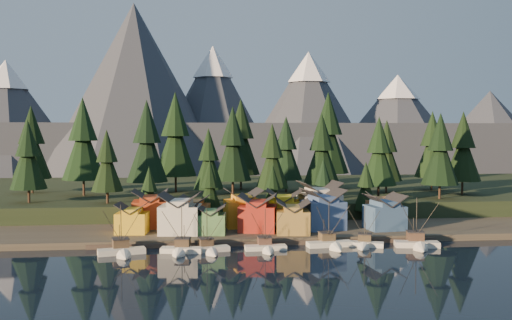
{
  "coord_description": "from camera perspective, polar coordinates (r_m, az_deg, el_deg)",
  "views": [
    {
      "loc": [
        -16.84,
        -112.34,
        25.97
      ],
      "look_at": [
        -0.67,
        30.0,
        18.7
      ],
      "focal_mm": 40.0,
      "sensor_mm": 36.0,
      "label": 1
    }
  ],
  "objects": [
    {
      "name": "boat_0",
      "position": [
        123.66,
        -13.24,
        -8.26
      ],
      "size": [
        10.51,
        11.02,
        11.59
      ],
      "rotation": [
        0.0,
        0.0,
        0.23
      ],
      "color": "silver",
      "rests_on": "ground"
    },
    {
      "name": "house_front_4",
      "position": [
        137.23,
        3.69,
        -5.6
      ],
      "size": [
        8.71,
        9.25,
        7.98
      ],
      "rotation": [
        0.0,
        0.0,
        -0.12
      ],
      "color": "olive",
      "rests_on": "shore_strip"
    },
    {
      "name": "tree_hill_15",
      "position": [
        195.1,
        -1.53,
        2.03
      ],
      "size": [
        13.34,
        13.34,
        31.08
      ],
      "color": "#332319",
      "rests_on": "hillside"
    },
    {
      "name": "tree_hill_9",
      "position": [
        171.9,
        6.58,
        0.85
      ],
      "size": [
        10.88,
        10.88,
        25.34
      ],
      "color": "#332319",
      "rests_on": "hillside"
    },
    {
      "name": "boat_4",
      "position": [
        129.2,
        7.56,
        -7.79
      ],
      "size": [
        10.78,
        11.57,
        11.29
      ],
      "rotation": [
        0.0,
        0.0,
        0.1
      ],
      "color": "white",
      "rests_on": "ground"
    },
    {
      "name": "tree_hill_2",
      "position": [
        162.25,
        -14.68,
        -0.3
      ],
      "size": [
        8.78,
        8.78,
        20.46
      ],
      "color": "#332319",
      "rests_on": "hillside"
    },
    {
      "name": "boat_3",
      "position": [
        124.71,
        1.05,
        -8.25
      ],
      "size": [
        9.36,
        10.14,
        10.04
      ],
      "rotation": [
        0.0,
        0.0,
        0.04
      ],
      "color": "silver",
      "rests_on": "ground"
    },
    {
      "name": "tree_shore_0",
      "position": [
        153.61,
        -10.63,
        -3.19
      ],
      "size": [
        6.53,
        6.53,
        15.21
      ],
      "color": "#332319",
      "rests_on": "shore_strip"
    },
    {
      "name": "tree_hill_1",
      "position": [
        183.4,
        -16.9,
        1.73
      ],
      "size": [
        13.05,
        13.05,
        30.41
      ],
      "color": "#332319",
      "rests_on": "hillside"
    },
    {
      "name": "mountain_ridge",
      "position": [
        326.18,
        -4.26,
        2.91
      ],
      "size": [
        560.0,
        190.0,
        90.0
      ],
      "color": "#3F4451",
      "rests_on": "ground"
    },
    {
      "name": "house_back_0",
      "position": [
        147.58,
        -10.51,
        -4.72
      ],
      "size": [
        8.78,
        8.43,
        9.56
      ],
      "rotation": [
        0.0,
        0.0,
        -0.0
      ],
      "color": "#9D3618",
      "rests_on": "shore_strip"
    },
    {
      "name": "tree_hill_14",
      "position": [
        201.36,
        17.2,
        1.26
      ],
      "size": [
        11.5,
        11.5,
        26.79
      ],
      "color": "#332319",
      "rests_on": "hillside"
    },
    {
      "name": "dock",
      "position": [
        132.41,
        0.96,
        -8.19
      ],
      "size": [
        80.0,
        4.0,
        1.0
      ],
      "primitive_type": "cube",
      "color": "#4B3E35",
      "rests_on": "ground"
    },
    {
      "name": "tree_hill_11",
      "position": [
        171.49,
        12.18,
        0.61
      ],
      "size": [
        10.44,
        10.44,
        24.31
      ],
      "color": "#332319",
      "rests_on": "hillside"
    },
    {
      "name": "tree_hill_13",
      "position": [
        176.22,
        17.94,
        0.79
      ],
      "size": [
        10.92,
        10.92,
        25.44
      ],
      "color": "#332319",
      "rests_on": "hillside"
    },
    {
      "name": "boat_1",
      "position": [
        123.1,
        -7.55,
        -8.3
      ],
      "size": [
        9.4,
        9.98,
        10.91
      ],
      "rotation": [
        0.0,
        0.0,
        -0.16
      ],
      "color": "white",
      "rests_on": "ground"
    },
    {
      "name": "house_front_6",
      "position": [
        145.9,
        12.73,
        -5.01
      ],
      "size": [
        9.64,
        9.23,
        8.67
      ],
      "rotation": [
        0.0,
        0.0,
        0.13
      ],
      "color": "#34537B",
      "rests_on": "shore_strip"
    },
    {
      "name": "tree_hill_6",
      "position": [
        177.87,
        -2.34,
        1.35
      ],
      "size": [
        11.9,
        11.9,
        27.72
      ],
      "color": "#332319",
      "rests_on": "hillside"
    },
    {
      "name": "tree_hill_5",
      "position": [
        162.64,
        -4.76,
        -0.12
      ],
      "size": [
        8.97,
        8.97,
        20.89
      ],
      "color": "#332319",
      "rests_on": "hillside"
    },
    {
      "name": "tree_shore_2",
      "position": [
        154.74,
        1.67,
        -3.06
      ],
      "size": [
        6.61,
        6.61,
        15.4
      ],
      "color": "#332319",
      "rests_on": "shore_strip"
    },
    {
      "name": "tree_hill_10",
      "position": [
        197.97,
        7.21,
        2.39
      ],
      "size": [
        14.35,
        14.35,
        33.43
      ],
      "color": "#332319",
      "rests_on": "hillside"
    },
    {
      "name": "boat_6",
      "position": [
        132.65,
        15.89,
        -7.44
      ],
      "size": [
        10.42,
        11.01,
        12.29
      ],
      "rotation": [
        0.0,
        0.0,
        -0.18
      ],
      "color": "beige",
      "rests_on": "ground"
    },
    {
      "name": "tree_hill_17",
      "position": [
        190.39,
        19.99,
        1.04
      ],
      "size": [
        11.27,
        11.27,
        26.25
      ],
      "color": "#332319",
      "rests_on": "hillside"
    },
    {
      "name": "house_front_1",
      "position": [
        137.74,
        -7.6,
        -5.21
      ],
      "size": [
        10.57,
        10.25,
        9.71
      ],
      "rotation": [
        0.0,
        0.0,
        -0.14
      ],
      "color": "beige",
      "rests_on": "shore_strip"
    },
    {
      "name": "house_back_3",
      "position": [
        148.31,
        2.83,
        -4.67
      ],
      "size": [
        10.49,
        9.67,
        9.36
      ],
      "rotation": [
        0.0,
        0.0,
        -0.18
      ],
      "color": "yellow",
      "rests_on": "shore_strip"
    },
    {
      "name": "house_back_5",
      "position": [
        152.67,
        12.42,
        -4.71
      ],
      "size": [
        8.74,
        8.81,
        8.41
      ],
      "rotation": [
        0.0,
        0.0,
        -0.18
      ],
      "color": "#A26639",
      "rests_on": "shore_strip"
    },
    {
      "name": "house_back_4",
      "position": [
        151.76,
        6.34,
        -4.16
      ],
      "size": [
        10.96,
        10.59,
        11.13
      ],
      "rotation": [
        0.0,
        0.0,
        0.08
      ],
      "color": "beige",
      "rests_on": "shore_strip"
    },
    {
      "name": "tree_hill_3",
      "position": [
        172.89,
        -10.85,
        1.56
      ],
      "size": [
        12.61,
        12.61,
        29.38
      ],
      "color": "#332319",
      "rests_on": "hillside"
    },
    {
      "name": "tree_hill_0",
      "position": [
        170.59,
        -21.82,
        0.25
      ],
      "size": [
        9.96,
        9.96,
        23.19
      ],
      "color": "#332319",
      "rests_on": "hillside"
    },
    {
      "name": "house_front_0",
      "position": [
        140.36,
        -12.29,
        -5.63
      ],
      "size": [
        7.97,
        7.62,
        7.23
      ],
      "rotation": [
        0.0,
        0.0,
        -0.12
      ],
      "color": "gold",
      "rests_on": "shore_strip"
    },
    {
      "name": "tree_hill_16",
      "position": [
        197.15,
        -21.52,
        1.39
      ],
      "size": [
        12.14,
        12.14,
        28.28
      ],
      "color": "#332319",
      "rests_on": "hillside"
    },
    {
      "name": "tree_shore_1",
      "position": [
        153.19,
        -4.64,
        -2.84
      ],
      "size": [
        7.21,
        7.21,
        16.79
      ],
      "color": "#332319",
      "rests_on": "shore_strip"
    },
    {
      "name": "tree_shore_4",
      "position": [
        160.45,
        10.91,
        -2.76
      ],
      "size": [
        6.9,
        6.9,
        16.08
      ],
      "color": "#332319",
      "rests_on": "shore_strip"
    },
    {
      "name": "tree_hill_4",
      "position": [
        187.43,
        -8.06,
        2.24
      ],
      "size": [
        14.06,
        14.06,
        32.75
      ],
      "color": "#332319",
      "rests_on": "hillside"
    },
    {
      "name": "tree_hill_7",
      "position": [
        162.15,
        1.63,
        0.13
      ],
      "size": [
        9.52,
        9.52,
        22.19
      ],
      "color": "#332319",
      "rests_on": "hillside"
    },
    {
      "name": "boat_2",
      "position": [
        123.37,
        -4.73,
        -8.37
      ],
      "size": [
        10.01,
        10.54,
        10.3
      ],
      "rotation": [
        0.0,
        0.0,
        0.22
      ],
      "color": "beige",
      "rests_on": "ground"
    },
    {
      "name": "boat_5",
      "position": [
        130.82,
        10.76,
        -7.75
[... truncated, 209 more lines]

